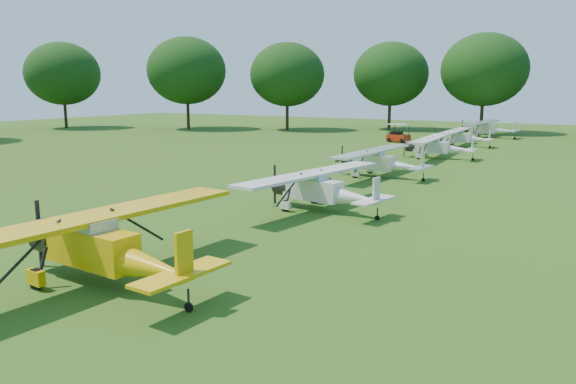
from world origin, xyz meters
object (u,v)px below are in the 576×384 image
aircraft_4 (380,160)px  aircraft_7 (487,128)px  aircraft_2 (102,243)px  aircraft_5 (437,145)px  aircraft_6 (461,136)px  aircraft_3 (321,187)px  golf_cart (398,136)px

aircraft_4 → aircraft_7: size_ratio=0.94×
aircraft_2 → aircraft_4: bearing=95.4°
aircraft_5 → aircraft_6: size_ratio=1.05×
aircraft_4 → aircraft_3: bearing=-80.4°
aircraft_2 → aircraft_5: size_ratio=1.20×
aircraft_2 → golf_cart: size_ratio=4.52×
aircraft_5 → aircraft_3: bearing=-91.2°
aircraft_2 → aircraft_4: (-0.34, 23.89, -0.19)m
aircraft_3 → aircraft_4: (-1.29, 11.22, -0.04)m
aircraft_7 → aircraft_6: bearing=-85.7°
aircraft_2 → aircraft_3: size_ratio=1.13×
aircraft_2 → golf_cart: bearing=103.4°
aircraft_2 → aircraft_3: 12.70m
aircraft_2 → golf_cart: (-7.41, 47.91, -0.66)m
aircraft_3 → aircraft_7: size_ratio=0.98×
aircraft_6 → aircraft_7: (0.24, 11.80, 0.14)m
aircraft_3 → aircraft_7: 45.84m
aircraft_3 → aircraft_4: aircraft_3 is taller
aircraft_3 → golf_cart: aircraft_3 is taller
aircraft_7 → aircraft_3: bearing=-83.2°
aircraft_3 → aircraft_6: bearing=100.9°
aircraft_4 → golf_cart: size_ratio=3.86×
aircraft_2 → aircraft_6: aircraft_2 is taller
golf_cart → aircraft_3: bearing=-64.9°
aircraft_3 → aircraft_6: 34.05m
aircraft_5 → aircraft_2: bearing=-93.4°
aircraft_6 → aircraft_5: bearing=-88.0°
aircraft_7 → golf_cart: aircraft_7 is taller
aircraft_2 → aircraft_5: bearing=94.3°
aircraft_4 → aircraft_7: (0.21, 34.60, 0.07)m
aircraft_4 → aircraft_5: aircraft_4 is taller
aircraft_4 → aircraft_6: (-0.03, 22.80, -0.08)m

